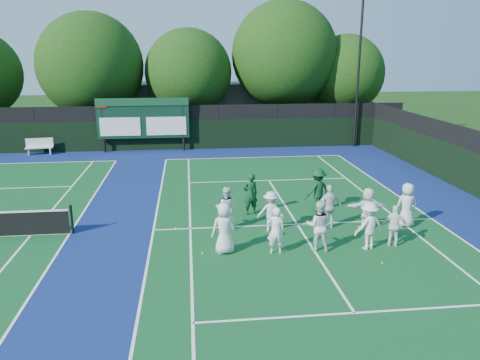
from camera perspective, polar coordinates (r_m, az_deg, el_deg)
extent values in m
plane|color=#14370F|center=(17.38, 7.73, -6.56)|extent=(120.00, 120.00, 0.00)
cube|color=navy|center=(17.92, -12.15, -6.07)|extent=(34.00, 32.00, 0.01)
cube|color=#104F21|center=(18.28, 6.98, -5.37)|extent=(10.97, 23.77, 0.00)
cube|color=white|center=(29.50, 1.72, 2.77)|extent=(10.97, 0.08, 0.00)
cube|color=white|center=(17.87, -10.51, -6.01)|extent=(0.08, 23.77, 0.00)
cube|color=white|center=(20.22, 22.33, -4.38)|extent=(0.08, 23.77, 0.00)
cube|color=white|center=(17.81, -6.09, -5.90)|extent=(0.08, 23.77, 0.00)
cube|color=white|center=(19.61, 18.80, -4.64)|extent=(0.08, 23.77, 0.00)
cube|color=white|center=(12.74, 13.78, -15.46)|extent=(8.23, 0.08, 0.00)
cube|color=white|center=(24.24, 3.54, -0.05)|extent=(8.23, 0.08, 0.00)
cube|color=white|center=(18.28, 6.98, -5.36)|extent=(0.08, 12.80, 0.00)
cube|color=white|center=(30.84, -25.00, 1.88)|extent=(10.97, 0.08, 0.00)
cube|color=white|center=(18.35, -20.03, -6.13)|extent=(0.08, 23.77, 0.00)
cube|color=white|center=(18.73, -24.13, -6.13)|extent=(0.08, 23.77, 0.00)
cube|color=black|center=(32.13, -9.77, 5.40)|extent=(34.00, 0.08, 2.00)
cube|color=black|center=(31.91, -9.89, 8.05)|extent=(34.00, 0.05, 1.00)
cylinder|color=black|center=(32.04, -16.35, 6.33)|extent=(0.16, 0.16, 3.50)
cylinder|color=black|center=(31.56, -6.95, 6.71)|extent=(0.16, 0.16, 3.50)
cube|color=black|center=(31.63, -11.73, 7.34)|extent=(6.00, 0.15, 2.60)
cube|color=#124024|center=(31.40, -11.85, 9.31)|extent=(6.00, 0.05, 0.50)
cube|color=white|center=(31.78, -14.40, 6.31)|extent=(2.60, 0.04, 1.20)
cube|color=white|center=(31.50, -8.96, 6.52)|extent=(2.60, 0.04, 1.20)
cube|color=#98140C|center=(31.76, -16.57, 8.88)|extent=(0.70, 0.04, 0.50)
cube|color=#5D5C62|center=(39.91, -3.41, 8.96)|extent=(18.00, 6.00, 4.00)
cylinder|color=black|center=(33.42, 14.23, 12.44)|extent=(0.16, 0.16, 10.00)
cylinder|color=black|center=(18.14, -19.83, -4.55)|extent=(0.10, 0.10, 1.10)
cube|color=white|center=(32.91, -23.28, 3.65)|extent=(1.71, 0.68, 0.07)
cube|color=white|center=(33.01, -23.25, 4.24)|extent=(1.66, 0.30, 0.56)
cube|color=white|center=(33.15, -24.34, 3.18)|extent=(0.12, 0.39, 0.45)
cube|color=white|center=(32.77, -22.11, 3.29)|extent=(0.12, 0.39, 0.45)
cylinder|color=black|center=(36.11, -17.22, 6.58)|extent=(0.44, 0.44, 2.70)
sphere|color=#13360C|center=(35.76, -17.75, 13.14)|extent=(7.44, 7.44, 7.44)
sphere|color=#13360C|center=(35.97, -16.61, 12.05)|extent=(5.21, 5.21, 5.21)
cylinder|color=black|center=(35.48, -6.13, 6.96)|extent=(0.44, 0.44, 2.61)
sphere|color=#13360C|center=(35.14, -6.31, 12.90)|extent=(6.31, 6.31, 6.31)
sphere|color=#13360C|center=(35.48, -5.29, 11.93)|extent=(4.42, 4.42, 4.42)
cylinder|color=black|center=(36.16, 5.22, 7.72)|extent=(0.44, 0.44, 3.33)
sphere|color=#13360C|center=(35.84, 5.40, 15.00)|extent=(7.78, 7.78, 7.78)
sphere|color=#13360C|center=(36.27, 6.23, 13.75)|extent=(5.45, 5.45, 5.45)
cylinder|color=black|center=(37.45, 12.44, 7.18)|extent=(0.44, 0.44, 2.67)
sphere|color=#13360C|center=(37.14, 12.76, 12.55)|extent=(5.81, 5.81, 5.81)
sphere|color=#13360C|center=(37.65, 13.44, 11.66)|extent=(4.06, 4.06, 4.06)
sphere|color=#C8DF1A|center=(15.64, -4.59, -8.89)|extent=(0.07, 0.07, 0.07)
sphere|color=#C8DF1A|center=(21.56, 9.75, -2.16)|extent=(0.07, 0.07, 0.07)
sphere|color=#C8DF1A|center=(15.58, 16.98, -9.66)|extent=(0.07, 0.07, 0.07)
sphere|color=#C8DF1A|center=(17.88, -7.87, -5.80)|extent=(0.07, 0.07, 0.07)
sphere|color=#C8DF1A|center=(18.39, 3.46, -5.07)|extent=(0.07, 0.07, 0.07)
sphere|color=#C8DF1A|center=(18.51, 8.74, -5.09)|extent=(0.07, 0.07, 0.07)
imported|color=white|center=(15.40, -1.92, -5.89)|extent=(0.94, 0.71, 1.74)
imported|color=white|center=(15.44, 4.39, -6.14)|extent=(0.61, 0.43, 1.60)
imported|color=silver|center=(15.84, 9.59, -5.50)|extent=(1.00, 0.88, 1.73)
imported|color=white|center=(16.30, 15.44, -5.39)|extent=(1.20, 0.89, 1.65)
imported|color=white|center=(16.81, 18.33, -5.34)|extent=(0.93, 0.65, 1.46)
imported|color=white|center=(17.50, -1.72, -3.42)|extent=(0.87, 0.72, 1.63)
imported|color=silver|center=(17.31, 3.76, -3.84)|extent=(1.05, 0.68, 1.53)
imported|color=silver|center=(17.85, 10.82, -3.20)|extent=(1.06, 0.60, 1.70)
imported|color=white|center=(18.14, 15.29, -3.35)|extent=(1.50, 0.55, 1.59)
imported|color=silver|center=(18.77, 19.65, -2.90)|extent=(0.84, 0.56, 1.71)
imported|color=#103D1F|center=(18.99, 1.28, -1.72)|extent=(0.72, 0.56, 1.74)
imported|color=#103D1F|center=(19.64, 9.43, -1.21)|extent=(1.35, 1.09, 1.83)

